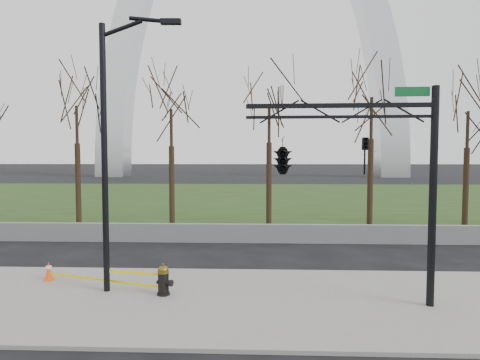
{
  "coord_description": "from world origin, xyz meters",
  "views": [
    {
      "loc": [
        1.06,
        -11.1,
        4.1
      ],
      "look_at": [
        0.56,
        2.0,
        3.37
      ],
      "focal_mm": 29.83,
      "sensor_mm": 36.0,
      "label": 1
    }
  ],
  "objects_px": {
    "traffic_signal_mast": "(311,156)",
    "fire_hydrant": "(164,281)",
    "traffic_cone": "(49,271)",
    "street_light": "(112,138)"
  },
  "relations": [
    {
      "from": "traffic_signal_mast",
      "to": "fire_hydrant",
      "type": "bearing_deg",
      "value": 175.22
    },
    {
      "from": "traffic_cone",
      "to": "street_light",
      "type": "distance_m",
      "value": 5.08
    },
    {
      "from": "street_light",
      "to": "traffic_signal_mast",
      "type": "xyz_separation_m",
      "value": [
        5.74,
        -0.77,
        -0.55
      ]
    },
    {
      "from": "traffic_cone",
      "to": "street_light",
      "type": "xyz_separation_m",
      "value": [
        2.53,
        -0.97,
        4.3
      ]
    },
    {
      "from": "fire_hydrant",
      "to": "traffic_signal_mast",
      "type": "height_order",
      "value": "traffic_signal_mast"
    },
    {
      "from": "street_light",
      "to": "fire_hydrant",
      "type": "bearing_deg",
      "value": -13.37
    },
    {
      "from": "fire_hydrant",
      "to": "traffic_signal_mast",
      "type": "distance_m",
      "value": 5.54
    },
    {
      "from": "fire_hydrant",
      "to": "traffic_cone",
      "type": "height_order",
      "value": "fire_hydrant"
    },
    {
      "from": "traffic_signal_mast",
      "to": "street_light",
      "type": "bearing_deg",
      "value": 173.96
    },
    {
      "from": "street_light",
      "to": "traffic_signal_mast",
      "type": "relative_size",
      "value": 1.37
    }
  ]
}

